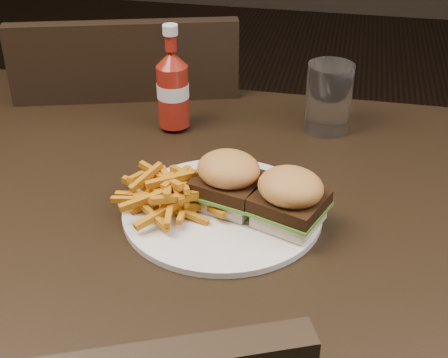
% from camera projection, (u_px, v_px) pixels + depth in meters
% --- Properties ---
extents(dining_table, '(1.20, 0.80, 0.04)m').
position_uv_depth(dining_table, '(247.00, 220.00, 0.87)').
color(dining_table, black).
rests_on(dining_table, ground).
extents(chair_far, '(0.55, 0.55, 0.04)m').
position_uv_depth(chair_far, '(142.00, 187.00, 1.51)').
color(chair_far, black).
rests_on(chair_far, ground).
extents(plate, '(0.27, 0.27, 0.01)m').
position_uv_depth(plate, '(222.00, 211.00, 0.85)').
color(plate, white).
rests_on(plate, dining_table).
extents(sandwich_half_a, '(0.09, 0.09, 0.02)m').
position_uv_depth(sandwich_half_a, '(228.00, 197.00, 0.85)').
color(sandwich_half_a, beige).
rests_on(sandwich_half_a, plate).
extents(sandwich_half_b, '(0.10, 0.09, 0.02)m').
position_uv_depth(sandwich_half_b, '(289.00, 216.00, 0.81)').
color(sandwich_half_b, beige).
rests_on(sandwich_half_b, plate).
extents(fries_pile, '(0.14, 0.14, 0.04)m').
position_uv_depth(fries_pile, '(171.00, 192.00, 0.84)').
color(fries_pile, '#B4701D').
rests_on(fries_pile, plate).
extents(ketchup_bottle, '(0.06, 0.06, 0.11)m').
position_uv_depth(ketchup_bottle, '(173.00, 96.00, 1.04)').
color(ketchup_bottle, maroon).
rests_on(ketchup_bottle, dining_table).
extents(tumbler, '(0.08, 0.08, 0.12)m').
position_uv_depth(tumbler, '(328.00, 99.00, 1.04)').
color(tumbler, white).
rests_on(tumbler, dining_table).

